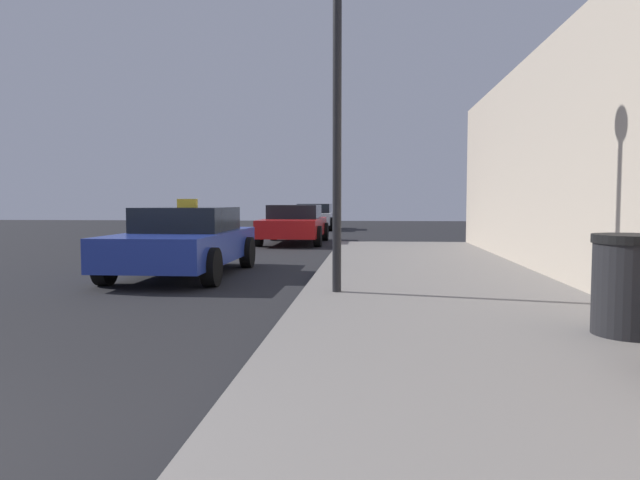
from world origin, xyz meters
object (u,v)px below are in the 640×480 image
Objects in this scene: street_lamp at (337,56)px; car_red at (294,224)px; car_white at (315,216)px; trash_bin at (631,284)px; car_blue at (185,241)px.

street_lamp is 11.80m from car_red.
car_red is 1.07× the size of car_white.
car_red is (-4.90, 13.68, 0.03)m from trash_bin.
car_red is 9.76m from car_white.
car_white is (0.70, 18.31, -0.00)m from car_blue.
street_lamp is 4.87m from car_blue.
car_blue is 0.97× the size of car_red.
car_red is at bearing 91.47° from car_white.
car_blue is 18.33m from car_white.
car_red is (-2.05, 11.31, -2.66)m from street_lamp.
car_red is at bearing 109.71° from trash_bin.
street_lamp is (-2.85, 2.36, 2.69)m from trash_bin.
car_blue is at bearing 138.80° from trash_bin.
street_lamp is at bearing 96.24° from car_white.
trash_bin is 0.21× the size of car_red.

